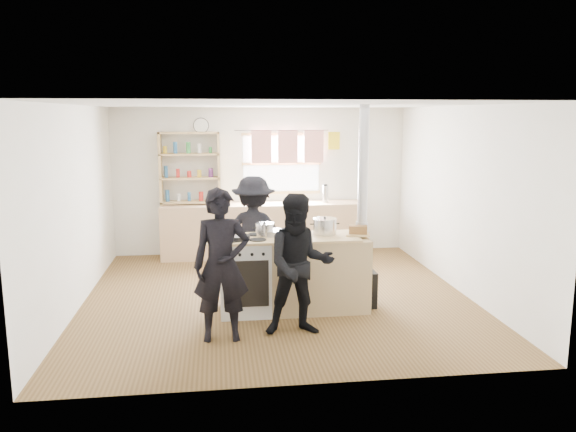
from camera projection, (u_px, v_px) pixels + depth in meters
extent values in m
cube|color=brown|center=(277.00, 297.00, 7.46)|extent=(5.00, 5.00, 0.01)
cube|color=tan|center=(263.00, 230.00, 9.54)|extent=(3.40, 0.55, 0.90)
cube|color=tan|center=(191.00, 202.00, 9.42)|extent=(1.00, 0.28, 0.03)
cube|color=tan|center=(190.00, 178.00, 9.35)|extent=(1.00, 0.28, 0.03)
cube|color=tan|center=(189.00, 154.00, 9.28)|extent=(1.00, 0.28, 0.03)
cube|color=tan|center=(189.00, 133.00, 9.22)|extent=(1.00, 0.28, 0.03)
cube|color=tan|center=(160.00, 169.00, 9.26)|extent=(0.04, 0.28, 1.20)
cube|color=tan|center=(219.00, 168.00, 9.38)|extent=(0.04, 0.28, 1.20)
cylinder|color=silver|center=(325.00, 194.00, 9.57)|extent=(0.10, 0.10, 0.29)
cube|color=white|center=(245.00, 276.00, 6.78)|extent=(0.60, 0.60, 0.90)
cube|color=tan|center=(318.00, 274.00, 6.90)|extent=(1.20, 0.60, 0.90)
cube|color=tan|center=(282.00, 238.00, 6.76)|extent=(1.84, 0.64, 0.03)
cylinder|color=black|center=(238.00, 237.00, 6.60)|extent=(0.39, 0.39, 0.05)
cylinder|color=#2B591E|center=(238.00, 236.00, 6.60)|extent=(0.26, 0.26, 0.02)
cube|color=silver|center=(282.00, 233.00, 6.80)|extent=(0.38, 0.33, 0.07)
cube|color=brown|center=(282.00, 231.00, 6.80)|extent=(0.32, 0.28, 0.02)
cylinder|color=silver|center=(265.00, 230.00, 6.79)|extent=(0.22, 0.22, 0.15)
cylinder|color=silver|center=(264.00, 223.00, 6.78)|extent=(0.22, 0.22, 0.01)
sphere|color=black|center=(264.00, 222.00, 6.77)|extent=(0.03, 0.03, 0.03)
cylinder|color=#BBBBBD|center=(325.00, 227.00, 6.88)|extent=(0.29, 0.29, 0.19)
cylinder|color=#BBBBBD|center=(325.00, 219.00, 6.86)|extent=(0.30, 0.30, 0.01)
sphere|color=black|center=(325.00, 218.00, 6.86)|extent=(0.03, 0.03, 0.03)
cube|color=tan|center=(358.00, 235.00, 6.83)|extent=(0.32, 0.26, 0.02)
cube|color=olive|center=(358.00, 230.00, 6.82)|extent=(0.24, 0.16, 0.10)
cube|color=black|center=(360.00, 288.00, 7.06)|extent=(0.35, 0.35, 0.45)
cylinder|color=#ADADB2|center=(363.00, 190.00, 6.84)|extent=(0.12, 0.12, 2.05)
imported|color=black|center=(221.00, 265.00, 5.90)|extent=(0.60, 0.39, 1.63)
imported|color=black|center=(300.00, 265.00, 6.06)|extent=(0.76, 0.59, 1.56)
imported|color=black|center=(254.00, 234.00, 7.61)|extent=(1.11, 0.77, 1.57)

